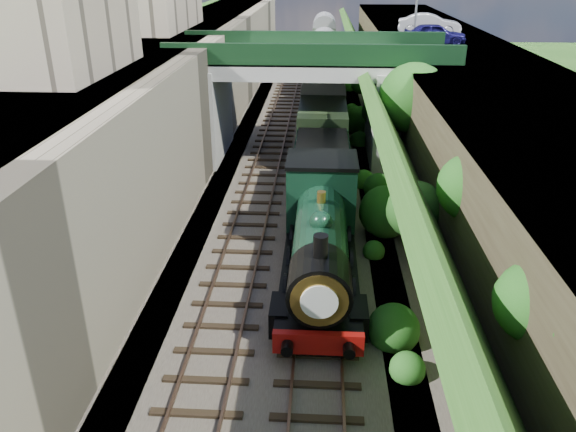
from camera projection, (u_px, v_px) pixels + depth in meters
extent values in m
cube|color=#473F38|center=(300.00, 180.00, 31.21)|extent=(10.00, 90.00, 0.20)
cube|color=#756B56|center=(198.00, 118.00, 30.10)|extent=(1.00, 90.00, 7.00)
cube|color=#262628|center=(134.00, 117.00, 30.29)|extent=(6.00, 90.00, 7.00)
cube|color=#262628|center=(481.00, 130.00, 29.43)|extent=(8.00, 90.00, 6.25)
cube|color=#1E4714|center=(394.00, 136.00, 29.85)|extent=(4.02, 90.00, 6.36)
sphere|color=#194C14|center=(536.00, 302.00, 12.29)|extent=(1.85, 1.85, 1.85)
sphere|color=#194C14|center=(393.00, 329.00, 17.75)|extent=(1.68, 1.68, 1.68)
sphere|color=#194C14|center=(471.00, 187.00, 18.09)|extent=(2.25, 2.25, 2.25)
sphere|color=#194C14|center=(415.00, 210.00, 21.35)|extent=(2.25, 2.25, 2.25)
sphere|color=#194C14|center=(386.00, 212.00, 24.30)|extent=(2.33, 2.33, 2.33)
sphere|color=#194C14|center=(378.00, 188.00, 27.14)|extent=(1.42, 1.42, 1.42)
sphere|color=#194C14|center=(402.00, 114.00, 30.24)|extent=(1.40, 1.40, 1.40)
sphere|color=#194C14|center=(393.00, 117.00, 31.61)|extent=(2.04, 2.04, 2.04)
sphere|color=#194C14|center=(377.00, 111.00, 35.94)|extent=(1.98, 1.98, 1.98)
sphere|color=#194C14|center=(357.00, 123.00, 39.71)|extent=(2.31, 2.31, 2.31)
sphere|color=#194C14|center=(391.00, 65.00, 39.72)|extent=(2.05, 2.05, 2.05)
sphere|color=#194C14|center=(375.00, 76.00, 42.92)|extent=(1.50, 1.50, 1.50)
sphere|color=#194C14|center=(361.00, 83.00, 46.68)|extent=(1.79, 1.79, 1.79)
sphere|color=#194C14|center=(379.00, 44.00, 48.87)|extent=(1.23, 1.23, 1.23)
cube|color=black|center=(264.00, 177.00, 31.27)|extent=(2.50, 90.00, 0.07)
cube|color=brown|center=(251.00, 175.00, 31.27)|extent=(0.08, 90.00, 0.14)
cube|color=brown|center=(277.00, 175.00, 31.19)|extent=(0.08, 90.00, 0.14)
cube|color=black|center=(321.00, 178.00, 31.09)|extent=(2.50, 90.00, 0.07)
cube|color=brown|center=(308.00, 176.00, 31.09)|extent=(0.08, 90.00, 0.14)
cube|color=brown|center=(334.00, 176.00, 31.01)|extent=(0.08, 90.00, 0.14)
cube|color=gray|center=(312.00, 65.00, 32.48)|extent=(16.00, 6.00, 0.90)
cube|color=#123218|center=(311.00, 56.00, 29.50)|extent=(16.00, 0.30, 1.20)
cube|color=#123218|center=(313.00, 41.00, 34.68)|extent=(16.00, 0.30, 1.20)
cube|color=gray|center=(212.00, 112.00, 34.00)|extent=(1.40, 6.40, 5.70)
cube|color=gray|center=(390.00, 114.00, 33.41)|extent=(2.40, 6.40, 5.70)
cube|color=gray|center=(60.00, 21.00, 22.59)|extent=(4.00, 8.00, 4.00)
cylinder|color=black|center=(409.00, 147.00, 29.71)|extent=(0.30, 0.30, 4.40)
sphere|color=#194C14|center=(413.00, 98.00, 28.63)|extent=(3.60, 3.60, 3.60)
sphere|color=#194C14|center=(420.00, 106.00, 29.58)|extent=(2.40, 2.40, 2.40)
imported|color=#161251|center=(435.00, 34.00, 35.91)|extent=(3.97, 1.70, 1.34)
imported|color=#BAB9BE|center=(429.00, 24.00, 40.73)|extent=(4.63, 2.14, 1.47)
cube|color=black|center=(319.00, 283.00, 20.45)|extent=(2.40, 8.40, 0.60)
cube|color=black|center=(320.00, 257.00, 21.13)|extent=(2.70, 10.00, 0.35)
cube|color=maroon|center=(318.00, 343.00, 16.54)|extent=(2.70, 0.25, 0.70)
cylinder|color=black|center=(320.00, 235.00, 19.86)|extent=(1.90, 5.60, 1.90)
cylinder|color=black|center=(320.00, 284.00, 16.87)|extent=(1.96, 1.80, 1.96)
cylinder|color=white|center=(319.00, 302.00, 15.98)|extent=(1.10, 0.05, 1.10)
cylinder|color=black|center=(321.00, 249.00, 16.37)|extent=(0.44, 0.44, 0.90)
sphere|color=black|center=(321.00, 222.00, 18.54)|extent=(0.76, 0.76, 0.76)
cylinder|color=#A57F33|center=(321.00, 198.00, 20.13)|extent=(0.32, 0.32, 0.50)
cube|color=black|center=(321.00, 193.00, 23.07)|extent=(2.75, 2.40, 2.80)
cube|color=black|center=(322.00, 160.00, 22.46)|extent=(2.85, 2.50, 0.15)
cube|color=black|center=(280.00, 315.00, 18.01)|extent=(0.60, 1.40, 0.90)
cube|color=black|center=(358.00, 318.00, 17.88)|extent=(0.60, 1.40, 0.90)
cube|color=black|center=(321.00, 198.00, 27.91)|extent=(2.30, 6.00, 0.50)
cube|color=black|center=(321.00, 193.00, 27.81)|extent=(2.60, 6.00, 0.50)
cube|color=black|center=(322.00, 170.00, 27.31)|extent=(2.70, 6.00, 2.40)
cube|color=black|center=(322.00, 146.00, 26.79)|extent=(2.50, 5.60, 0.20)
cube|color=black|center=(322.00, 129.00, 39.37)|extent=(2.30, 17.00, 0.40)
cube|color=black|center=(322.00, 126.00, 39.27)|extent=(2.50, 17.00, 0.50)
cube|color=black|center=(323.00, 105.00, 38.64)|extent=(2.80, 18.00, 2.70)
cube|color=slate|center=(323.00, 83.00, 38.02)|extent=(2.90, 18.00, 0.50)
cube|color=black|center=(323.00, 78.00, 56.44)|extent=(2.30, 17.00, 0.40)
cube|color=black|center=(323.00, 76.00, 56.33)|extent=(2.50, 17.00, 0.50)
cube|color=black|center=(324.00, 60.00, 55.71)|extent=(2.80, 18.00, 2.70)
cube|color=slate|center=(324.00, 45.00, 55.08)|extent=(2.90, 18.00, 0.50)
cube|color=black|center=(324.00, 51.00, 73.50)|extent=(2.30, 17.00, 0.40)
cube|color=black|center=(324.00, 49.00, 73.40)|extent=(2.50, 17.00, 0.50)
cube|color=black|center=(324.00, 37.00, 72.77)|extent=(2.80, 18.00, 2.70)
cube|color=slate|center=(324.00, 25.00, 72.15)|extent=(2.90, 18.00, 0.50)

